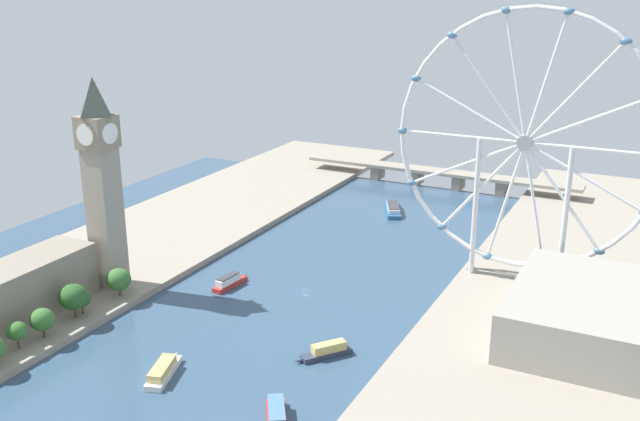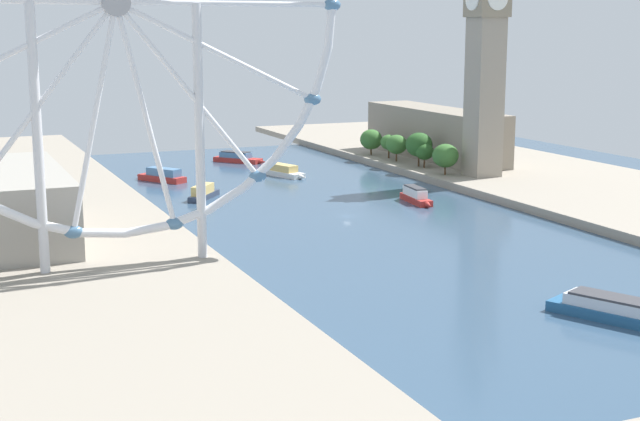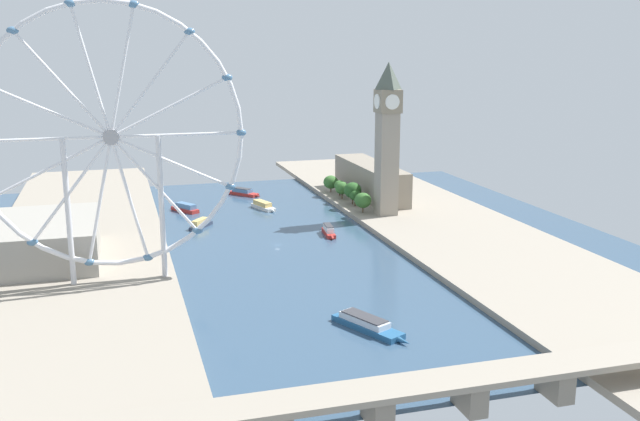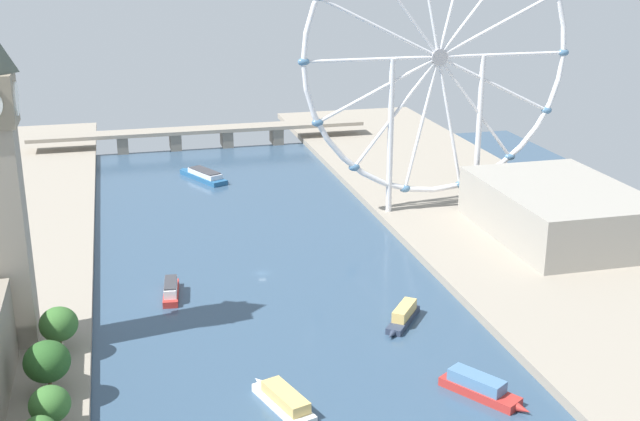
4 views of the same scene
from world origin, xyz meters
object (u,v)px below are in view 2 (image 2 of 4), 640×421
(tour_boat_1, at_px, (204,193))
(tour_boat_4, at_px, (238,158))
(ferris_wheel, at_px, (116,5))
(tour_boat_0, at_px, (623,312))
(clock_tower, at_px, (486,54))
(parliament_block, at_px, (435,133))
(tour_boat_2, at_px, (162,176))
(tour_boat_5, at_px, (283,171))
(tour_boat_3, at_px, (416,196))

(tour_boat_1, xyz_separation_m, tour_boat_4, (-41.15, -85.97, -0.16))
(ferris_wheel, height_order, tour_boat_0, ferris_wheel)
(clock_tower, height_order, parliament_block, clock_tower)
(tour_boat_2, bearing_deg, parliament_block, -122.82)
(parliament_block, xyz_separation_m, tour_boat_5, (77.80, 6.92, -12.22))
(tour_boat_2, distance_m, tour_boat_5, 51.04)
(ferris_wheel, bearing_deg, tour_boat_4, -115.94)
(tour_boat_4, bearing_deg, parliament_block, 24.64)
(tour_boat_2, height_order, tour_boat_3, tour_boat_3)
(tour_boat_0, bearing_deg, tour_boat_4, 154.78)
(tour_boat_3, height_order, tour_boat_4, tour_boat_3)
(tour_boat_1, bearing_deg, tour_boat_4, 12.22)
(tour_boat_4, bearing_deg, tour_boat_5, -33.55)
(tour_boat_2, relative_size, tour_boat_5, 0.90)
(tour_boat_5, bearing_deg, tour_boat_0, -19.45)
(tour_boat_0, xyz_separation_m, tour_boat_4, (0.39, -260.75, -0.06))
(tour_boat_1, bearing_deg, tour_boat_2, 43.84)
(parliament_block, bearing_deg, ferris_wheel, 39.65)
(tour_boat_1, height_order, tour_boat_2, tour_boat_2)
(clock_tower, relative_size, tour_boat_4, 3.84)
(ferris_wheel, height_order, tour_boat_3, ferris_wheel)
(parliament_block, bearing_deg, tour_boat_3, 56.15)
(tour_boat_5, bearing_deg, ferris_wheel, -53.00)
(tour_boat_0, height_order, tour_boat_5, tour_boat_0)
(tour_boat_3, bearing_deg, ferris_wheel, -56.82)
(clock_tower, height_order, tour_boat_4, clock_tower)
(tour_boat_0, bearing_deg, ferris_wheel, -156.52)
(clock_tower, relative_size, tour_boat_2, 3.92)
(parliament_block, height_order, ferris_wheel, ferris_wheel)
(clock_tower, distance_m, parliament_block, 67.58)
(ferris_wheel, bearing_deg, tour_boat_1, -116.26)
(clock_tower, height_order, tour_boat_0, clock_tower)
(tour_boat_5, bearing_deg, tour_boat_1, -68.34)
(tour_boat_1, relative_size, tour_boat_4, 0.84)
(tour_boat_1, distance_m, tour_boat_4, 95.31)
(ferris_wheel, bearing_deg, tour_boat_0, 138.79)
(tour_boat_1, distance_m, tour_boat_2, 45.58)
(clock_tower, bearing_deg, tour_boat_4, -53.09)
(clock_tower, relative_size, tour_boat_0, 2.59)
(tour_boat_1, distance_m, tour_boat_5, 59.72)
(ferris_wheel, relative_size, tour_boat_2, 5.13)
(clock_tower, bearing_deg, tour_boat_5, -35.70)
(tour_boat_1, relative_size, tour_boat_5, 0.77)
(tour_boat_2, bearing_deg, tour_boat_1, 153.23)
(tour_boat_3, bearing_deg, tour_boat_5, -157.57)
(tour_boat_1, relative_size, tour_boat_2, 0.86)
(tour_boat_4, xyz_separation_m, tour_boat_5, (-4.62, 47.61, 0.10))
(tour_boat_1, bearing_deg, clock_tower, -57.35)
(ferris_wheel, bearing_deg, tour_boat_5, -124.69)
(tour_boat_4, height_order, tour_boat_5, tour_boat_4)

